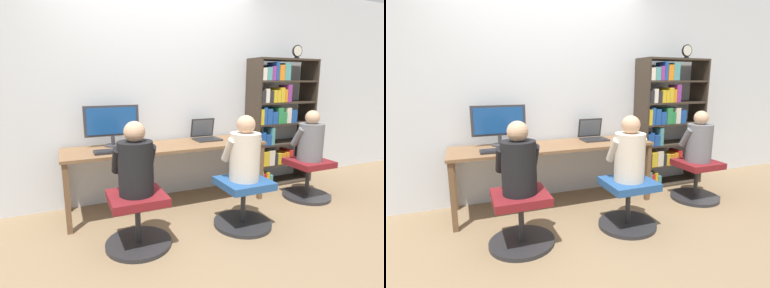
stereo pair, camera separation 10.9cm
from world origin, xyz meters
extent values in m
plane|color=#846B4C|center=(0.00, 0.00, 0.00)|extent=(14.00, 14.00, 0.00)
cube|color=silver|center=(0.00, 0.67, 1.30)|extent=(10.00, 0.05, 2.60)
cube|color=brown|center=(0.00, 0.30, 0.69)|extent=(2.21, 0.61, 0.03)
cube|color=brown|center=(-1.07, 0.04, 0.34)|extent=(0.05, 0.05, 0.68)
cube|color=brown|center=(1.07, 0.04, 0.34)|extent=(0.05, 0.05, 0.68)
cube|color=brown|center=(-1.07, 0.57, 0.34)|extent=(0.05, 0.05, 0.68)
cube|color=brown|center=(1.07, 0.57, 0.34)|extent=(0.05, 0.05, 0.68)
cylinder|color=#333338|center=(-0.56, 0.49, 0.71)|extent=(0.18, 0.18, 0.01)
cylinder|color=#333338|center=(-0.56, 0.49, 0.77)|extent=(0.04, 0.04, 0.10)
cube|color=#333338|center=(-0.56, 0.49, 0.98)|extent=(0.58, 0.02, 0.33)
cube|color=#19478C|center=(-0.56, 0.48, 0.98)|extent=(0.52, 0.01, 0.28)
cube|color=#2D2D30|center=(0.52, 0.37, 0.72)|extent=(0.30, 0.23, 0.02)
cube|color=black|center=(0.52, 0.37, 0.73)|extent=(0.27, 0.18, 0.00)
cube|color=#2D2D30|center=(0.52, 0.51, 0.84)|extent=(0.30, 0.05, 0.23)
cube|color=slate|center=(0.52, 0.51, 0.84)|extent=(0.27, 0.04, 0.19)
cube|color=#232326|center=(-0.57, 0.18, 0.72)|extent=(0.45, 0.17, 0.02)
cube|color=black|center=(-0.57, 0.18, 0.73)|extent=(0.42, 0.13, 0.00)
ellipsoid|color=#99999E|center=(-0.29, 0.21, 0.73)|extent=(0.06, 0.11, 0.04)
cylinder|color=#262628|center=(-0.53, -0.42, 0.02)|extent=(0.57, 0.57, 0.04)
cylinder|color=#262628|center=(-0.53, -0.42, 0.22)|extent=(0.05, 0.05, 0.36)
cube|color=maroon|center=(-0.53, -0.42, 0.44)|extent=(0.46, 0.44, 0.07)
cylinder|color=#262628|center=(0.50, -0.46, 0.02)|extent=(0.57, 0.57, 0.04)
cylinder|color=#262628|center=(0.50, -0.46, 0.22)|extent=(0.05, 0.05, 0.36)
cube|color=#234C84|center=(0.50, -0.46, 0.44)|extent=(0.46, 0.44, 0.07)
cylinder|color=black|center=(-0.53, -0.42, 0.70)|extent=(0.29, 0.29, 0.45)
sphere|color=tan|center=(-0.53, -0.42, 1.00)|extent=(0.18, 0.18, 0.18)
cylinder|color=black|center=(-0.66, -0.35, 0.76)|extent=(0.08, 0.20, 0.25)
cylinder|color=black|center=(-0.39, -0.35, 0.76)|extent=(0.08, 0.20, 0.25)
cylinder|color=beige|center=(0.50, -0.46, 0.70)|extent=(0.29, 0.29, 0.45)
sphere|color=tan|center=(0.50, -0.46, 1.00)|extent=(0.18, 0.18, 0.18)
cylinder|color=beige|center=(0.37, -0.40, 0.76)|extent=(0.08, 0.20, 0.26)
cylinder|color=beige|center=(0.64, -0.40, 0.76)|extent=(0.08, 0.20, 0.26)
cube|color=#382D23|center=(1.22, 0.47, 0.84)|extent=(0.02, 0.33, 1.69)
cube|color=#382D23|center=(2.14, 0.47, 0.84)|extent=(0.02, 0.33, 1.69)
cube|color=#382D23|center=(1.68, 0.47, 0.01)|extent=(0.89, 0.32, 0.02)
cube|color=#382D23|center=(1.68, 0.47, 0.29)|extent=(0.89, 0.32, 0.02)
cube|color=#382D23|center=(1.68, 0.47, 0.57)|extent=(0.89, 0.32, 0.02)
cube|color=#382D23|center=(1.68, 0.47, 0.84)|extent=(0.89, 0.32, 0.02)
cube|color=#382D23|center=(1.68, 0.47, 1.12)|extent=(0.89, 0.32, 0.02)
cube|color=#382D23|center=(1.68, 0.47, 1.40)|extent=(0.89, 0.32, 0.02)
cube|color=#382D23|center=(1.68, 0.47, 1.67)|extent=(0.89, 0.32, 0.02)
cube|color=teal|center=(1.29, 0.43, 0.13)|extent=(0.08, 0.25, 0.21)
cube|color=red|center=(1.35, 0.40, 0.11)|extent=(0.05, 0.19, 0.17)
cube|color=gold|center=(1.41, 0.43, 0.12)|extent=(0.04, 0.24, 0.18)
cube|color=teal|center=(1.46, 0.42, 0.09)|extent=(0.04, 0.23, 0.14)
cube|color=#262628|center=(1.28, 0.40, 0.39)|extent=(0.07, 0.18, 0.18)
cube|color=gold|center=(1.36, 0.42, 0.40)|extent=(0.09, 0.23, 0.19)
cube|color=silver|center=(1.45, 0.44, 0.40)|extent=(0.09, 0.27, 0.20)
cube|color=#262628|center=(1.52, 0.44, 0.38)|extent=(0.04, 0.26, 0.15)
cube|color=gold|center=(1.58, 0.41, 0.38)|extent=(0.06, 0.21, 0.15)
cube|color=orange|center=(1.65, 0.45, 0.37)|extent=(0.06, 0.28, 0.14)
cube|color=orange|center=(1.71, 0.40, 0.38)|extent=(0.05, 0.19, 0.16)
cube|color=red|center=(1.77, 0.42, 0.39)|extent=(0.06, 0.23, 0.18)
cube|color=#1E4C9E|center=(1.26, 0.41, 0.66)|extent=(0.04, 0.20, 0.16)
cube|color=#1E4C9E|center=(1.31, 0.41, 0.66)|extent=(0.05, 0.21, 0.17)
cube|color=#1E4C9E|center=(1.38, 0.40, 0.65)|extent=(0.08, 0.19, 0.14)
cube|color=teal|center=(1.45, 0.40, 0.69)|extent=(0.05, 0.19, 0.23)
cube|color=gold|center=(1.27, 0.43, 0.95)|extent=(0.05, 0.26, 0.20)
cube|color=#1E4C9E|center=(1.31, 0.41, 0.96)|extent=(0.04, 0.20, 0.22)
cube|color=#1E4C9E|center=(1.38, 0.43, 0.95)|extent=(0.08, 0.25, 0.20)
cube|color=#1E4C9E|center=(1.47, 0.40, 0.93)|extent=(0.08, 0.19, 0.16)
cube|color=#2D8C47|center=(1.56, 0.42, 0.96)|extent=(0.08, 0.23, 0.21)
cube|color=#2D8C47|center=(1.63, 0.41, 0.93)|extent=(0.05, 0.21, 0.15)
cube|color=silver|center=(1.69, 0.43, 0.96)|extent=(0.07, 0.25, 0.20)
cube|color=#1E4C9E|center=(1.78, 0.41, 0.94)|extent=(0.09, 0.20, 0.17)
cube|color=#262628|center=(1.27, 0.41, 1.21)|extent=(0.05, 0.21, 0.15)
cube|color=silver|center=(1.33, 0.42, 1.22)|extent=(0.05, 0.23, 0.17)
cube|color=#262628|center=(1.39, 0.40, 1.20)|extent=(0.05, 0.19, 0.14)
cube|color=gold|center=(1.45, 0.44, 1.21)|extent=(0.05, 0.27, 0.16)
cube|color=gold|center=(1.51, 0.41, 1.21)|extent=(0.05, 0.21, 0.16)
cube|color=gold|center=(1.57, 0.43, 1.23)|extent=(0.06, 0.24, 0.19)
cube|color=orange|center=(1.62, 0.44, 1.21)|extent=(0.04, 0.26, 0.16)
cube|color=#8C338C|center=(1.68, 0.41, 1.24)|extent=(0.06, 0.20, 0.22)
cube|color=silver|center=(1.27, 0.42, 1.48)|extent=(0.06, 0.24, 0.15)
cube|color=teal|center=(1.35, 0.42, 1.49)|extent=(0.07, 0.22, 0.16)
cube|color=#8C338C|center=(1.41, 0.41, 1.50)|extent=(0.05, 0.22, 0.17)
cube|color=#1E4C9E|center=(1.47, 0.41, 1.52)|extent=(0.04, 0.21, 0.23)
cube|color=orange|center=(1.54, 0.41, 1.50)|extent=(0.08, 0.20, 0.19)
cube|color=teal|center=(1.62, 0.44, 1.52)|extent=(0.09, 0.26, 0.22)
cube|color=black|center=(1.79, 0.36, 1.70)|extent=(0.05, 0.03, 0.02)
cylinder|color=black|center=(1.79, 0.36, 1.78)|extent=(0.15, 0.02, 0.15)
cylinder|color=silver|center=(1.79, 0.35, 1.78)|extent=(0.13, 0.00, 0.13)
cylinder|color=#262628|center=(1.63, -0.15, 0.02)|extent=(0.57, 0.57, 0.04)
cylinder|color=#262628|center=(1.63, -0.15, 0.22)|extent=(0.05, 0.05, 0.36)
cube|color=maroon|center=(1.63, -0.15, 0.44)|extent=(0.46, 0.44, 0.07)
cylinder|color=slate|center=(1.63, -0.15, 0.69)|extent=(0.29, 0.29, 0.44)
sphere|color=tan|center=(1.63, -0.15, 0.98)|extent=(0.16, 0.16, 0.16)
cylinder|color=slate|center=(1.49, -0.08, 0.75)|extent=(0.08, 0.20, 0.25)
cylinder|color=slate|center=(1.77, -0.08, 0.75)|extent=(0.08, 0.20, 0.25)
camera|label=1|loc=(-1.05, -2.78, 1.39)|focal=28.00mm
camera|label=2|loc=(-0.94, -2.82, 1.39)|focal=28.00mm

